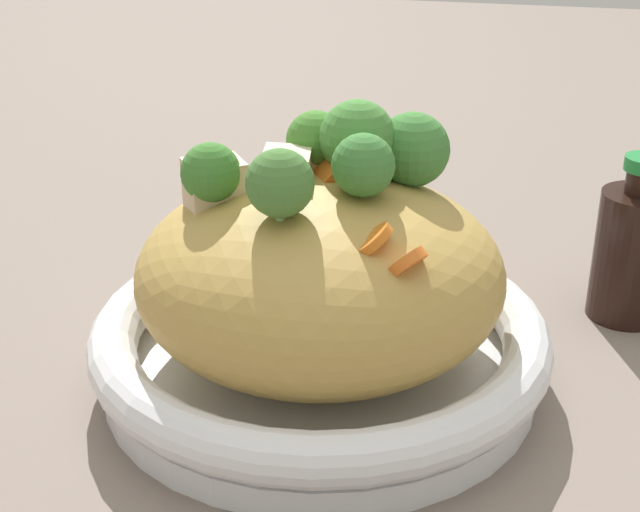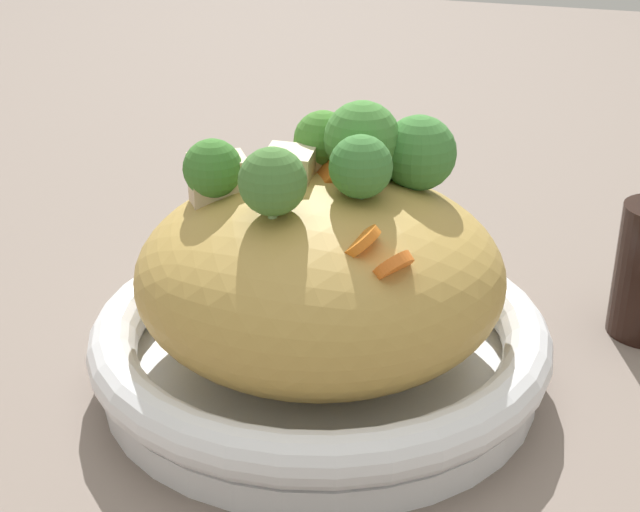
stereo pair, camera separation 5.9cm
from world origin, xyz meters
TOP-DOWN VIEW (x-y plane):
  - ground_plane at (0.00, 0.00)m, footprint 3.00×3.00m
  - serving_bowl at (0.00, 0.00)m, footprint 0.31×0.31m
  - noodle_heap at (0.00, -0.00)m, footprint 0.24×0.24m
  - broccoli_florets at (0.02, -0.01)m, footprint 0.15×0.17m
  - carrot_coins at (-0.02, -0.03)m, footprint 0.11×0.09m
  - zucchini_slices at (0.05, -0.01)m, footprint 0.08×0.06m
  - chicken_chunks at (0.01, 0.04)m, footprint 0.10×0.12m
  - soy_sauce_bottle at (0.14, -0.21)m, footprint 0.06×0.06m

SIDE VIEW (x-z plane):
  - ground_plane at x=0.00m, z-range 0.00..0.00m
  - serving_bowl at x=0.00m, z-range 0.00..0.05m
  - soy_sauce_bottle at x=0.14m, z-range -0.01..0.12m
  - noodle_heap at x=0.00m, z-range 0.02..0.14m
  - carrot_coins at x=-0.02m, z-range 0.11..0.15m
  - zucchini_slices at x=0.05m, z-range 0.12..0.15m
  - chicken_chunks at x=0.01m, z-range 0.12..0.16m
  - broccoli_florets at x=0.02m, z-range 0.12..0.19m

